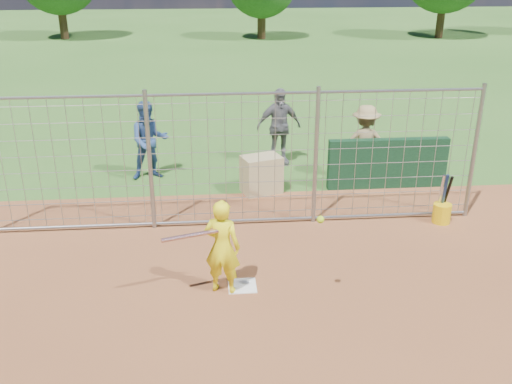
{
  "coord_description": "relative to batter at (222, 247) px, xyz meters",
  "views": [
    {
      "loc": [
        -0.44,
        -7.72,
        4.7
      ],
      "look_at": [
        0.3,
        0.8,
        1.15
      ],
      "focal_mm": 40.0,
      "sensor_mm": 36.0,
      "label": 1
    }
  ],
  "objects": [
    {
      "name": "home_plate",
      "position": [
        0.29,
        0.09,
        -0.74
      ],
      "size": [
        0.43,
        0.43,
        0.02
      ],
      "primitive_type": "cube",
      "color": "silver",
      "rests_on": "ground"
    },
    {
      "name": "dugout_wall",
      "position": [
        3.69,
        3.89,
        -0.2
      ],
      "size": [
        2.6,
        0.2,
        1.1
      ],
      "primitive_type": "cube",
      "color": "#11381E",
      "rests_on": "ground"
    },
    {
      "name": "bystander_b",
      "position": [
        1.53,
        5.63,
        0.19
      ],
      "size": [
        1.16,
        0.67,
        1.86
      ],
      "primitive_type": "imported",
      "rotation": [
        0.0,
        0.0,
        0.2
      ],
      "color": "#5E5D62",
      "rests_on": "ground"
    },
    {
      "name": "bystander_a",
      "position": [
        -1.47,
        4.91,
        0.14
      ],
      "size": [
        0.98,
        0.83,
        1.78
      ],
      "primitive_type": "imported",
      "rotation": [
        0.0,
        0.0,
        0.2
      ],
      "color": "navy",
      "rests_on": "ground"
    },
    {
      "name": "equipment_bin",
      "position": [
        0.95,
        3.86,
        -0.35
      ],
      "size": [
        0.93,
        0.77,
        0.8
      ],
      "primitive_type": "cube",
      "rotation": [
        0.0,
        0.0,
        0.32
      ],
      "color": "tan",
      "rests_on": "ground"
    },
    {
      "name": "bucket_with_bats",
      "position": [
        4.21,
        2.05,
        -0.5
      ],
      "size": [
        0.34,
        0.38,
        0.98
      ],
      "color": "#E5B70C",
      "rests_on": "ground"
    },
    {
      "name": "equipment_in_play",
      "position": [
        -0.01,
        -0.26,
        0.38
      ],
      "size": [
        2.25,
        0.53,
        0.41
      ],
      "color": "silver",
      "rests_on": "ground"
    },
    {
      "name": "ground",
      "position": [
        0.29,
        0.29,
        -0.75
      ],
      "size": [
        100.0,
        100.0,
        0.0
      ],
      "primitive_type": "plane",
      "color": "#2D591E",
      "rests_on": "ground"
    },
    {
      "name": "bystander_c",
      "position": [
        3.31,
        4.44,
        0.11
      ],
      "size": [
        1.18,
        0.79,
        1.71
      ],
      "primitive_type": "imported",
      "rotation": [
        0.0,
        0.0,
        3.0
      ],
      "color": "#917C4F",
      "rests_on": "ground"
    },
    {
      "name": "backstop_fence",
      "position": [
        0.29,
        2.29,
        0.51
      ],
      "size": [
        9.08,
        0.08,
        2.6
      ],
      "color": "gray",
      "rests_on": "ground"
    },
    {
      "name": "batter",
      "position": [
        0.0,
        0.0,
        0.0
      ],
      "size": [
        0.63,
        0.52,
        1.49
      ],
      "primitive_type": "imported",
      "rotation": [
        0.0,
        0.0,
        2.81
      ],
      "color": "yellow",
      "rests_on": "ground"
    }
  ]
}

